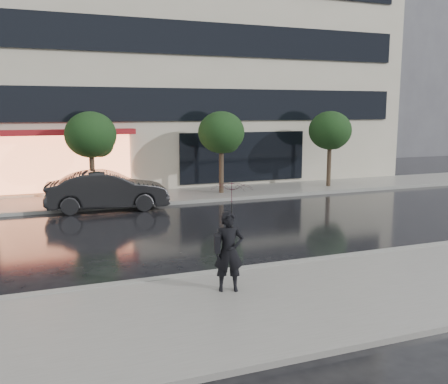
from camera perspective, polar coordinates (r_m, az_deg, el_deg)
name	(u,v)px	position (r m, az deg, el deg)	size (l,w,h in m)	color
ground	(250,259)	(13.85, 2.94, -7.66)	(120.00, 120.00, 0.00)	black
sidewalk_near	(311,298)	(11.12, 9.96, -11.85)	(60.00, 4.50, 0.12)	slate
sidewalk_far	(159,197)	(23.32, -7.42, -0.55)	(60.00, 3.50, 0.12)	slate
curb_near	(266,267)	(12.97, 4.77, -8.56)	(60.00, 0.25, 0.14)	gray
curb_far	(169,203)	(21.65, -6.31, -1.27)	(60.00, 0.25, 0.14)	gray
office_building	(123,23)	(30.93, -11.42, 18.42)	(30.00, 12.76, 18.00)	beige
bg_building_right	(379,68)	(51.09, 17.31, 13.42)	(12.00, 12.00, 16.00)	#4C4C54
tree_mid_west	(92,136)	(22.27, -14.84, 6.16)	(2.20, 2.20, 3.99)	#33261C
tree_mid_east	(222,134)	(23.71, -0.20, 6.65)	(2.20, 2.20, 3.99)	#33261C
tree_far_east	(331,132)	(26.46, 12.11, 6.73)	(2.20, 2.20, 3.99)	#33261C
parked_car	(108,191)	(20.82, -13.17, 0.15)	(1.70, 4.87, 1.60)	black
pedestrian_with_umbrella	(230,222)	(10.78, 0.75, -3.40)	(1.15, 1.16, 2.43)	black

